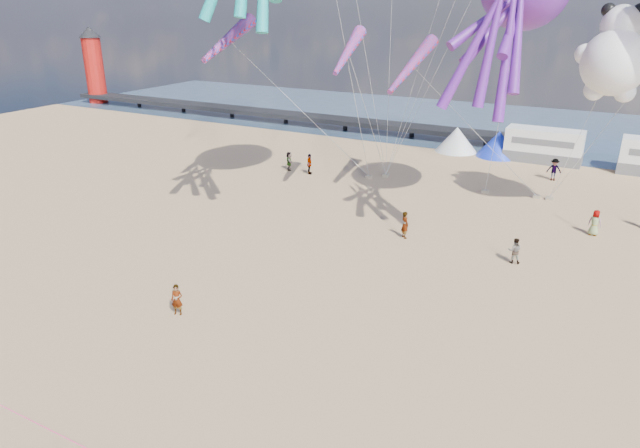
{
  "coord_description": "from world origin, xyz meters",
  "views": [
    {
      "loc": [
        12.37,
        -14.26,
        13.64
      ],
      "look_at": [
        1.36,
        6.0,
        4.64
      ],
      "focal_mm": 32.0,
      "sensor_mm": 36.0,
      "label": 1
    }
  ],
  "objects": [
    {
      "name": "water",
      "position": [
        0.0,
        55.0,
        0.02
      ],
      "size": [
        120.0,
        120.0,
        0.0
      ],
      "primitive_type": "plane",
      "color": "#344A64",
      "rests_on": "ground"
    },
    {
      "name": "ground",
      "position": [
        0.0,
        0.0,
        0.0
      ],
      "size": [
        120.0,
        120.0,
        0.0
      ],
      "primitive_type": "plane",
      "color": "tan",
      "rests_on": "ground"
    },
    {
      "name": "windsock_left",
      "position": [
        -13.26,
        19.44,
        11.19
      ],
      "size": [
        1.77,
        6.87,
        6.8
      ],
      "primitive_type": null,
      "rotation": [
        0.0,
        0.0,
        0.1
      ],
      "color": "red"
    },
    {
      "name": "sandbag_a",
      "position": [
        -5.76,
        27.62,
        0.11
      ],
      "size": [
        0.5,
        0.35,
        0.22
      ],
      "primitive_type": "cube",
      "color": "gray",
      "rests_on": "ground"
    },
    {
      "name": "tent_blue",
      "position": [
        2.0,
        40.0,
        1.2
      ],
      "size": [
        4.0,
        4.0,
        2.4
      ],
      "primitive_type": "cone",
      "color": "#1933CC",
      "rests_on": "ground"
    },
    {
      "name": "beachgoer_6",
      "position": [
        11.64,
        22.97,
        0.82
      ],
      "size": [
        0.67,
        0.51,
        1.64
      ],
      "primitive_type": "imported",
      "rotation": [
        0.0,
        0.0,
        2.92
      ],
      "color": "#7F6659",
      "rests_on": "ground"
    },
    {
      "name": "beachgoer_4",
      "position": [
        -12.84,
        26.52,
        0.81
      ],
      "size": [
        0.88,
        0.99,
        1.61
      ],
      "primitive_type": "imported",
      "rotation": [
        0.0,
        0.0,
        2.21
      ],
      "color": "#7F6659",
      "rests_on": "ground"
    },
    {
      "name": "pier",
      "position": [
        -28.0,
        44.0,
        1.0
      ],
      "size": [
        60.0,
        3.0,
        0.5
      ],
      "primitive_type": "cube",
      "color": "black",
      "rests_on": "ground"
    },
    {
      "name": "tent_white",
      "position": [
        -2.0,
        40.0,
        1.2
      ],
      "size": [
        4.0,
        4.0,
        2.4
      ],
      "primitive_type": "cone",
      "color": "white",
      "rests_on": "ground"
    },
    {
      "name": "windsock_right",
      "position": [
        -4.62,
        20.87,
        10.6
      ],
      "size": [
        1.3,
        5.08,
        5.02
      ],
      "primitive_type": null,
      "rotation": [
        0.0,
        0.0,
        0.08
      ],
      "color": "red"
    },
    {
      "name": "sandbag_c",
      "position": [
        8.23,
        28.88,
        0.11
      ],
      "size": [
        0.5,
        0.35,
        0.22
      ],
      "primitive_type": "cube",
      "color": "gray",
      "rests_on": "ground"
    },
    {
      "name": "sandbag_e",
      "position": [
        -4.71,
        28.7,
        0.11
      ],
      "size": [
        0.5,
        0.35,
        0.22
      ],
      "primitive_type": "cube",
      "color": "gray",
      "rests_on": "ground"
    },
    {
      "name": "motorhome_0",
      "position": [
        6.0,
        40.0,
        1.5
      ],
      "size": [
        6.6,
        2.5,
        3.0
      ],
      "primitive_type": "cube",
      "color": "silver",
      "rests_on": "ground"
    },
    {
      "name": "standing_person",
      "position": [
        -4.6,
        3.07,
        0.76
      ],
      "size": [
        0.64,
        0.52,
        1.52
      ],
      "primitive_type": "imported",
      "rotation": [
        0.0,
        0.0,
        0.33
      ],
      "color": "tan",
      "rests_on": "ground"
    },
    {
      "name": "kite_panda",
      "position": [
        11.05,
        24.56,
        10.31
      ],
      "size": [
        5.44,
        5.22,
        6.6
      ],
      "primitive_type": null,
      "rotation": [
        0.0,
        0.0,
        0.2
      ],
      "color": "white"
    },
    {
      "name": "sandbag_d",
      "position": [
        7.33,
        28.83,
        0.11
      ],
      "size": [
        0.5,
        0.35,
        0.22
      ],
      "primitive_type": "cube",
      "color": "gray",
      "rests_on": "ground"
    },
    {
      "name": "windsock_mid",
      "position": [
        -1.3,
        24.04,
        9.61
      ],
      "size": [
        1.7,
        6.89,
        6.82
      ],
      "primitive_type": null,
      "rotation": [
        0.0,
        0.0,
        -0.1
      ],
      "color": "red"
    },
    {
      "name": "beachgoer_3",
      "position": [
        -10.7,
        26.32,
        0.86
      ],
      "size": [
        1.01,
        1.28,
        1.73
      ],
      "primitive_type": "imported",
      "rotation": [
        0.0,
        0.0,
        1.95
      ],
      "color": "#7F6659",
      "rests_on": "ground"
    },
    {
      "name": "beachgoer_2",
      "position": [
        7.74,
        34.23,
        0.91
      ],
      "size": [
        0.98,
        0.81,
        1.83
      ],
      "primitive_type": "imported",
      "rotation": [
        0.0,
        0.0,
        0.14
      ],
      "color": "#7F6659",
      "rests_on": "ground"
    },
    {
      "name": "sandbag_b",
      "position": [
        3.65,
        28.28,
        0.11
      ],
      "size": [
        0.5,
        0.35,
        0.22
      ],
      "primitive_type": "cube",
      "color": "gray",
      "rests_on": "ground"
    },
    {
      "name": "lighthouse",
      "position": [
        -56.0,
        44.0,
        4.5
      ],
      "size": [
        2.6,
        2.6,
        9.0
      ],
      "primitive_type": "cylinder",
      "color": "#A5140F",
      "rests_on": "ground"
    },
    {
      "name": "beachgoer_5",
      "position": [
        1.38,
        16.92,
        0.85
      ],
      "size": [
        1.52,
        1.43,
        1.71
      ],
      "primitive_type": "imported",
      "rotation": [
        0.0,
        0.0,
        2.42
      ],
      "color": "#7F6659",
      "rests_on": "ground"
    },
    {
      "name": "beachgoer_1",
      "position": [
        8.05,
        16.37,
        0.74
      ],
      "size": [
        0.82,
        0.64,
        1.48
      ],
      "primitive_type": "imported",
      "rotation": [
        0.0,
        0.0,
        3.39
      ],
      "color": "#7F6659",
      "rests_on": "ground"
    }
  ]
}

